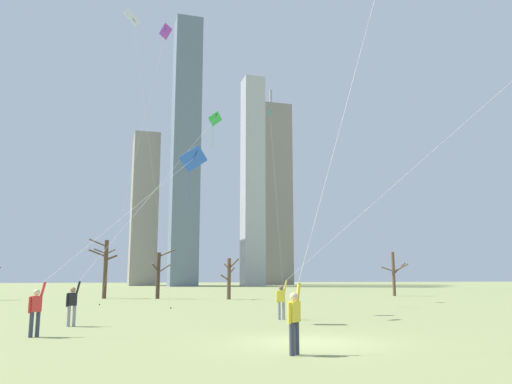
{
  "coord_description": "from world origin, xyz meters",
  "views": [
    {
      "loc": [
        -6.29,
        -15.1,
        2.01
      ],
      "look_at": [
        0.0,
        6.0,
        5.8
      ],
      "focal_mm": 34.97,
      "sensor_mm": 36.0,
      "label": 1
    }
  ],
  "objects_px": {
    "kite_flyer_far_back_orange": "(311,253)",
    "bare_tree_rightmost": "(394,273)",
    "distant_kite_low_near_trees_white": "(135,36)",
    "kite_flyer_midfield_left_red": "(345,240)",
    "kite_flyer_foreground_left_blue": "(80,267)",
    "distant_kite_drifting_left_purple": "(162,47)",
    "distant_kite_drifting_right_teal": "(271,131)",
    "bare_tree_center": "(105,266)",
    "bare_tree_far_right_edge": "(159,274)",
    "bare_tree_right_of_center": "(229,277)",
    "kite_flyer_midfield_right_green": "(98,270)"
  },
  "relations": [
    {
      "from": "kite_flyer_midfield_right_green",
      "to": "distant_kite_drifting_left_purple",
      "type": "xyz_separation_m",
      "value": [
        3.78,
        14.68,
        17.98
      ]
    },
    {
      "from": "kite_flyer_midfield_right_green",
      "to": "kite_flyer_far_back_orange",
      "type": "xyz_separation_m",
      "value": [
        5.82,
        -10.48,
        0.35
      ]
    },
    {
      "from": "distant_kite_low_near_trees_white",
      "to": "distant_kite_drifting_right_teal",
      "type": "bearing_deg",
      "value": 45.38
    },
    {
      "from": "bare_tree_far_right_edge",
      "to": "bare_tree_right_of_center",
      "type": "relative_size",
      "value": 1.25
    },
    {
      "from": "kite_flyer_far_back_orange",
      "to": "bare_tree_rightmost",
      "type": "bearing_deg",
      "value": 55.19
    },
    {
      "from": "bare_tree_rightmost",
      "to": "bare_tree_far_right_edge",
      "type": "relative_size",
      "value": 1.02
    },
    {
      "from": "distant_kite_drifting_left_purple",
      "to": "bare_tree_far_right_edge",
      "type": "distance_m",
      "value": 21.34
    },
    {
      "from": "kite_flyer_midfield_right_green",
      "to": "bare_tree_far_right_edge",
      "type": "height_order",
      "value": "kite_flyer_midfield_right_green"
    },
    {
      "from": "kite_flyer_foreground_left_blue",
      "to": "kite_flyer_far_back_orange",
      "type": "distance_m",
      "value": 9.47
    },
    {
      "from": "kite_flyer_midfield_right_green",
      "to": "bare_tree_rightmost",
      "type": "distance_m",
      "value": 40.89
    },
    {
      "from": "distant_kite_drifting_right_teal",
      "to": "bare_tree_far_right_edge",
      "type": "height_order",
      "value": "distant_kite_drifting_right_teal"
    },
    {
      "from": "kite_flyer_midfield_left_red",
      "to": "bare_tree_center",
      "type": "bearing_deg",
      "value": 109.76
    },
    {
      "from": "kite_flyer_foreground_left_blue",
      "to": "distant_kite_drifting_left_purple",
      "type": "height_order",
      "value": "distant_kite_drifting_left_purple"
    },
    {
      "from": "distant_kite_low_near_trees_white",
      "to": "bare_tree_right_of_center",
      "type": "distance_m",
      "value": 25.08
    },
    {
      "from": "distant_kite_drifting_left_purple",
      "to": "distant_kite_low_near_trees_white",
      "type": "bearing_deg",
      "value": -104.13
    },
    {
      "from": "distant_kite_low_near_trees_white",
      "to": "bare_tree_right_of_center",
      "type": "height_order",
      "value": "distant_kite_low_near_trees_white"
    },
    {
      "from": "kite_flyer_midfield_left_red",
      "to": "bare_tree_right_of_center",
      "type": "xyz_separation_m",
      "value": [
        0.36,
        24.98,
        -1.68
      ]
    },
    {
      "from": "kite_flyer_far_back_orange",
      "to": "distant_kite_drifting_left_purple",
      "type": "distance_m",
      "value": 30.79
    },
    {
      "from": "kite_flyer_far_back_orange",
      "to": "bare_tree_right_of_center",
      "type": "height_order",
      "value": "kite_flyer_far_back_orange"
    },
    {
      "from": "kite_flyer_midfield_right_green",
      "to": "kite_flyer_midfield_left_red",
      "type": "relative_size",
      "value": 0.88
    },
    {
      "from": "kite_flyer_midfield_left_red",
      "to": "bare_tree_center",
      "type": "xyz_separation_m",
      "value": [
        -10.91,
        30.38,
        -0.64
      ]
    },
    {
      "from": "kite_flyer_foreground_left_blue",
      "to": "distant_kite_drifting_right_teal",
      "type": "relative_size",
      "value": 0.47
    },
    {
      "from": "kite_flyer_midfield_left_red",
      "to": "bare_tree_far_right_edge",
      "type": "distance_m",
      "value": 28.84
    },
    {
      "from": "kite_flyer_far_back_orange",
      "to": "distant_kite_drifting_right_teal",
      "type": "relative_size",
      "value": 0.77
    },
    {
      "from": "bare_tree_far_right_edge",
      "to": "kite_flyer_foreground_left_blue",
      "type": "bearing_deg",
      "value": -101.18
    },
    {
      "from": "kite_flyer_midfield_left_red",
      "to": "distant_kite_drifting_left_purple",
      "type": "bearing_deg",
      "value": 113.83
    },
    {
      "from": "kite_flyer_midfield_left_red",
      "to": "distant_kite_drifting_right_teal",
      "type": "bearing_deg",
      "value": 81.57
    },
    {
      "from": "distant_kite_low_near_trees_white",
      "to": "kite_flyer_midfield_left_red",
      "type": "bearing_deg",
      "value": -34.81
    },
    {
      "from": "bare_tree_center",
      "to": "bare_tree_far_right_edge",
      "type": "relative_size",
      "value": 1.2
    },
    {
      "from": "kite_flyer_far_back_orange",
      "to": "kite_flyer_foreground_left_blue",
      "type": "bearing_deg",
      "value": 132.7
    },
    {
      "from": "bare_tree_far_right_edge",
      "to": "kite_flyer_midfield_left_red",
      "type": "bearing_deg",
      "value": -78.2
    },
    {
      "from": "kite_flyer_far_back_orange",
      "to": "distant_kite_drifting_right_teal",
      "type": "distance_m",
      "value": 31.96
    },
    {
      "from": "bare_tree_center",
      "to": "bare_tree_rightmost",
      "type": "xyz_separation_m",
      "value": [
        31.1,
        -2.11,
        -0.56
      ]
    },
    {
      "from": "kite_flyer_foreground_left_blue",
      "to": "kite_flyer_midfield_left_red",
      "type": "relative_size",
      "value": 0.6
    },
    {
      "from": "kite_flyer_foreground_left_blue",
      "to": "kite_flyer_midfield_left_red",
      "type": "bearing_deg",
      "value": 7.25
    },
    {
      "from": "distant_kite_low_near_trees_white",
      "to": "bare_tree_rightmost",
      "type": "bearing_deg",
      "value": 35.48
    },
    {
      "from": "distant_kite_drifting_left_purple",
      "to": "distant_kite_low_near_trees_white",
      "type": "distance_m",
      "value": 11.01
    },
    {
      "from": "kite_flyer_foreground_left_blue",
      "to": "kite_flyer_midfield_right_green",
      "type": "xyz_separation_m",
      "value": [
        0.59,
        3.52,
        -0.07
      ]
    },
    {
      "from": "kite_flyer_midfield_left_red",
      "to": "kite_flyer_far_back_orange",
      "type": "bearing_deg",
      "value": -122.3
    },
    {
      "from": "distant_kite_drifting_right_teal",
      "to": "distant_kite_low_near_trees_white",
      "type": "bearing_deg",
      "value": -134.62
    },
    {
      "from": "distant_kite_low_near_trees_white",
      "to": "bare_tree_center",
      "type": "relative_size",
      "value": 3.07
    },
    {
      "from": "bare_tree_far_right_edge",
      "to": "bare_tree_right_of_center",
      "type": "distance_m",
      "value": 7.04
    },
    {
      "from": "bare_tree_center",
      "to": "bare_tree_rightmost",
      "type": "bearing_deg",
      "value": -3.88
    },
    {
      "from": "kite_flyer_midfield_right_green",
      "to": "distant_kite_drifting_left_purple",
      "type": "relative_size",
      "value": 0.54
    },
    {
      "from": "kite_flyer_foreground_left_blue",
      "to": "distant_kite_low_near_trees_white",
      "type": "bearing_deg",
      "value": 77.21
    },
    {
      "from": "kite_flyer_midfield_left_red",
      "to": "distant_kite_drifting_left_purple",
      "type": "relative_size",
      "value": 0.62
    },
    {
      "from": "distant_kite_drifting_left_purple",
      "to": "bare_tree_rightmost",
      "type": "distance_m",
      "value": 34.78
    },
    {
      "from": "kite_flyer_foreground_left_blue",
      "to": "kite_flyer_far_back_orange",
      "type": "bearing_deg",
      "value": -47.3
    },
    {
      "from": "kite_flyer_midfield_left_red",
      "to": "bare_tree_far_right_edge",
      "type": "xyz_separation_m",
      "value": [
        -5.89,
        28.2,
        -1.35
      ]
    },
    {
      "from": "kite_flyer_far_back_orange",
      "to": "bare_tree_rightmost",
      "type": "distance_m",
      "value": 44.73
    }
  ]
}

